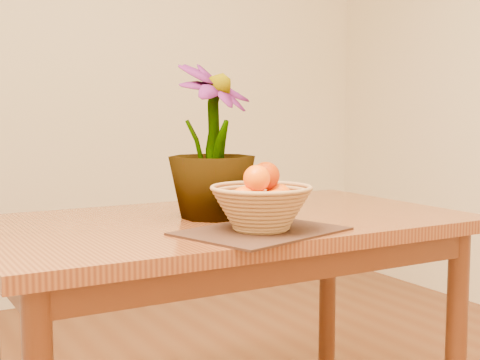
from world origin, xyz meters
TOP-DOWN VIEW (x-y plane):
  - wall_back at (0.00, 2.25)m, footprint 4.00×0.02m
  - table at (0.00, 0.30)m, footprint 1.40×0.80m
  - placemat at (-0.03, 0.05)m, footprint 0.47×0.40m
  - wicker_basket at (-0.03, 0.05)m, footprint 0.26×0.26m
  - orange_pile at (-0.03, 0.05)m, footprint 0.19×0.18m
  - potted_plant at (-0.03, 0.32)m, footprint 0.34×0.34m

SIDE VIEW (x-z plane):
  - table at x=0.00m, z-range 0.29..1.04m
  - placemat at x=-0.03m, z-range 0.75..0.76m
  - wicker_basket at x=-0.03m, z-range 0.76..0.86m
  - orange_pile at x=-0.03m, z-range 0.79..0.92m
  - potted_plant at x=-0.03m, z-range 0.75..1.20m
  - wall_back at x=0.00m, z-range 0.00..2.70m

